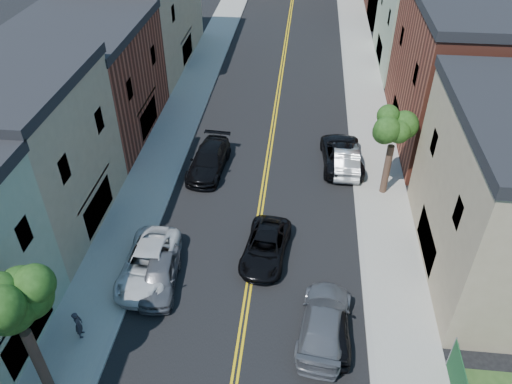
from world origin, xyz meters
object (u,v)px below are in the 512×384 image
(silver_car_right, at_px, (346,158))
(dark_car_right_far, at_px, (342,153))
(black_car_left, at_px, (209,160))
(white_pickup, at_px, (148,264))
(grey_car_right, at_px, (324,322))
(grey_car_left, at_px, (160,276))
(black_car_right, at_px, (331,324))
(black_suv_lane, at_px, (266,247))
(pedestrian_left, at_px, (79,324))

(silver_car_right, bearing_deg, dark_car_right_far, -64.48)
(black_car_left, distance_m, silver_car_right, 9.62)
(silver_car_right, bearing_deg, white_pickup, 45.99)
(grey_car_right, relative_size, silver_car_right, 1.13)
(grey_car_left, distance_m, silver_car_right, 15.92)
(black_car_right, relative_size, black_suv_lane, 0.92)
(black_car_left, height_order, grey_car_right, black_car_left)
(grey_car_right, relative_size, black_suv_lane, 1.11)
(silver_car_right, xyz_separation_m, black_suv_lane, (-4.82, -9.47, -0.12))
(grey_car_right, distance_m, dark_car_right_far, 15.03)
(pedestrian_left, bearing_deg, grey_car_right, -97.74)
(white_pickup, bearing_deg, grey_car_right, -17.75)
(grey_car_left, relative_size, pedestrian_left, 2.82)
(grey_car_left, relative_size, black_car_right, 0.97)
(black_suv_lane, bearing_deg, silver_car_right, 69.06)
(grey_car_left, relative_size, silver_car_right, 0.90)
(grey_car_right, distance_m, pedestrian_left, 11.64)
(grey_car_left, bearing_deg, black_car_right, -19.19)
(dark_car_right_far, bearing_deg, pedestrian_left, 48.31)
(grey_car_left, distance_m, grey_car_right, 8.87)
(black_car_right, height_order, black_suv_lane, black_car_right)
(pedestrian_left, bearing_deg, white_pickup, -40.84)
(white_pickup, height_order, pedestrian_left, pedestrian_left)
(grey_car_left, bearing_deg, pedestrian_left, -134.25)
(black_car_left, bearing_deg, grey_car_right, -54.42)
(dark_car_right_far, bearing_deg, black_car_right, 82.67)
(grey_car_left, xyz_separation_m, black_car_right, (8.92, -2.26, 0.03))
(black_suv_lane, bearing_deg, grey_car_right, -50.76)
(black_car_right, height_order, dark_car_right_far, dark_car_right_far)
(black_car_left, bearing_deg, black_car_right, -53.54)
(grey_car_left, xyz_separation_m, dark_car_right_far, (9.91, 12.79, 0.06))
(black_car_left, xyz_separation_m, pedestrian_left, (-3.59, -14.60, 0.12))
(silver_car_right, relative_size, dark_car_right_far, 0.84)
(black_car_right, bearing_deg, pedestrian_left, 6.25)
(grey_car_left, height_order, pedestrian_left, pedestrian_left)
(black_car_right, height_order, silver_car_right, silver_car_right)
(dark_car_right_far, distance_m, black_suv_lane, 11.00)
(black_car_left, xyz_separation_m, black_car_right, (8.29, -13.25, -0.03))
(black_car_right, relative_size, silver_car_right, 0.93)
(grey_car_left, xyz_separation_m, silver_car_right, (10.17, 12.25, 0.06))
(pedestrian_left, bearing_deg, dark_car_right_far, -52.88)
(grey_car_left, distance_m, dark_car_right_far, 16.18)
(silver_car_right, bearing_deg, pedestrian_left, 50.07)
(grey_car_left, xyz_separation_m, black_suv_lane, (5.35, 2.78, -0.06))
(silver_car_right, bearing_deg, grey_car_right, 83.46)
(grey_car_left, bearing_deg, black_car_left, 81.71)
(grey_car_left, height_order, silver_car_right, silver_car_right)
(black_suv_lane, xyz_separation_m, pedestrian_left, (-8.30, -6.39, 0.24))
(pedestrian_left, bearing_deg, black_car_left, -28.59)
(black_car_left, height_order, dark_car_right_far, dark_car_right_far)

